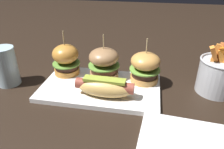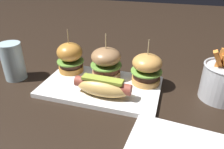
% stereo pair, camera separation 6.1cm
% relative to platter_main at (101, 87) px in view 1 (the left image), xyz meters
% --- Properties ---
extents(ground_plane, '(3.00, 3.00, 0.00)m').
position_rel_platter_main_xyz_m(ground_plane, '(0.00, 0.00, -0.01)').
color(ground_plane, black).
extents(platter_main, '(0.35, 0.21, 0.01)m').
position_rel_platter_main_xyz_m(platter_main, '(0.00, 0.00, 0.00)').
color(platter_main, white).
rests_on(platter_main, ground).
extents(hot_dog, '(0.16, 0.06, 0.05)m').
position_rel_platter_main_xyz_m(hot_dog, '(0.02, -0.05, 0.03)').
color(hot_dog, tan).
rests_on(hot_dog, platter_main).
extents(slider_left, '(0.09, 0.09, 0.14)m').
position_rel_platter_main_xyz_m(slider_left, '(-0.13, 0.06, 0.06)').
color(slider_left, '#C07E32').
rests_on(slider_left, platter_main).
extents(slider_center, '(0.10, 0.10, 0.14)m').
position_rel_platter_main_xyz_m(slider_center, '(0.00, 0.05, 0.06)').
color(slider_center, '#976E48').
rests_on(slider_center, platter_main).
extents(slider_right, '(0.09, 0.09, 0.14)m').
position_rel_platter_main_xyz_m(slider_right, '(0.13, 0.05, 0.05)').
color(slider_right, '#CB9047').
rests_on(slider_right, platter_main).
extents(fries_bucket, '(0.11, 0.11, 0.15)m').
position_rel_platter_main_xyz_m(fries_bucket, '(0.33, 0.05, 0.05)').
color(fries_bucket, '#B7BABF').
rests_on(fries_bucket, ground).
extents(water_glass, '(0.07, 0.07, 0.12)m').
position_rel_platter_main_xyz_m(water_glass, '(-0.29, -0.02, 0.05)').
color(water_glass, silver).
rests_on(water_glass, ground).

